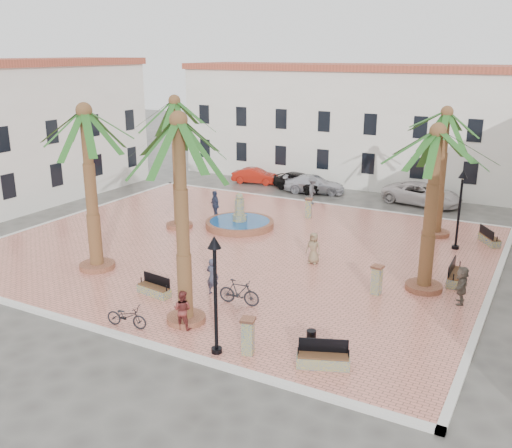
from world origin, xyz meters
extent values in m
plane|color=#56544F|center=(0.00, 0.00, 0.00)|extent=(120.00, 120.00, 0.00)
cube|color=#E3836F|center=(0.00, 0.00, 0.07)|extent=(26.00, 22.00, 0.15)
cube|color=silver|center=(0.00, 11.00, 0.08)|extent=(26.30, 0.30, 0.16)
cube|color=silver|center=(0.00, -11.00, 0.08)|extent=(26.30, 0.30, 0.16)
cube|color=silver|center=(13.00, 0.00, 0.08)|extent=(0.30, 22.30, 0.16)
cube|color=silver|center=(-13.00, 0.00, 0.08)|extent=(0.30, 22.30, 0.16)
cube|color=white|center=(0.00, 20.00, 4.50)|extent=(30.00, 7.00, 9.00)
cube|color=#AE4C36|center=(0.00, 20.00, 9.25)|extent=(30.40, 7.40, 0.50)
cube|color=black|center=(-13.12, 16.52, 2.20)|extent=(1.00, 0.12, 1.60)
cube|color=black|center=(-9.38, 16.52, 2.20)|extent=(1.00, 0.12, 1.60)
cube|color=black|center=(-5.62, 16.52, 2.20)|extent=(1.00, 0.12, 1.60)
cube|color=black|center=(-1.88, 16.52, 2.20)|extent=(1.00, 0.12, 1.60)
cube|color=black|center=(1.88, 16.52, 2.20)|extent=(1.00, 0.12, 1.60)
cube|color=black|center=(5.62, 16.52, 2.20)|extent=(1.00, 0.12, 1.60)
cube|color=black|center=(9.38, 16.52, 2.20)|extent=(1.00, 0.12, 1.60)
cube|color=black|center=(-13.12, 16.52, 5.20)|extent=(1.00, 0.12, 1.60)
cube|color=black|center=(-9.38, 16.52, 5.20)|extent=(1.00, 0.12, 1.60)
cube|color=black|center=(-5.62, 16.52, 5.20)|extent=(1.00, 0.12, 1.60)
cube|color=black|center=(-1.88, 16.52, 5.20)|extent=(1.00, 0.12, 1.60)
cube|color=black|center=(1.88, 16.52, 5.20)|extent=(1.00, 0.12, 1.60)
cube|color=black|center=(5.62, 16.52, 5.20)|extent=(1.00, 0.12, 1.60)
cube|color=black|center=(9.38, 16.52, 5.20)|extent=(1.00, 0.12, 1.60)
cube|color=black|center=(-16.02, -2.00, 2.20)|extent=(0.12, 1.00, 1.60)
cube|color=black|center=(-16.02, 2.00, 2.20)|extent=(0.12, 1.00, 1.60)
cube|color=black|center=(-16.02, 6.00, 2.20)|extent=(0.12, 1.00, 1.60)
cube|color=black|center=(-16.02, 10.00, 2.20)|extent=(0.12, 1.00, 1.60)
cube|color=black|center=(-16.02, -2.00, 5.20)|extent=(0.12, 1.00, 1.60)
cube|color=black|center=(-16.02, 2.00, 5.20)|extent=(0.12, 1.00, 1.60)
cube|color=black|center=(-16.02, 6.00, 5.20)|extent=(0.12, 1.00, 1.60)
cube|color=black|center=(-16.02, 10.00, 5.20)|extent=(0.12, 1.00, 1.60)
cylinder|color=#94553C|center=(-1.85, 3.15, 0.35)|extent=(4.18, 4.18, 0.40)
cylinder|color=#194C8C|center=(-1.85, 3.15, 0.53)|extent=(3.68, 3.68, 0.06)
cylinder|color=#7B7C5B|center=(-1.85, 3.15, 0.55)|extent=(0.89, 0.89, 0.80)
cylinder|color=#7B7C5B|center=(-1.85, 3.15, 1.34)|extent=(0.60, 0.60, 1.19)
sphere|color=#7B7C5B|center=(-1.85, 3.15, 2.09)|extent=(0.44, 0.44, 0.44)
cylinder|color=#94553C|center=(-5.09, 1.38, 0.27)|extent=(1.61, 1.61, 0.24)
cylinder|color=brown|center=(-5.09, 1.38, 4.08)|extent=(0.52, 0.52, 7.38)
sphere|color=brown|center=(-5.09, 1.38, 7.77)|extent=(0.70, 0.70, 0.70)
cylinder|color=#94553C|center=(-4.61, -6.21, 0.28)|extent=(1.73, 1.73, 0.26)
cylinder|color=brown|center=(-4.61, -6.21, 4.15)|extent=(0.56, 0.56, 7.48)
sphere|color=brown|center=(-4.61, -6.21, 7.89)|extent=(0.76, 0.76, 0.76)
cylinder|color=#94553C|center=(2.65, -8.89, 0.27)|extent=(1.55, 1.55, 0.23)
cylinder|color=brown|center=(2.65, -8.89, 4.25)|extent=(0.50, 0.50, 7.74)
sphere|color=brown|center=(2.65, -8.89, 8.13)|extent=(0.68, 0.68, 0.68)
cylinder|color=#94553C|center=(10.27, -1.13, 0.27)|extent=(1.65, 1.65, 0.25)
cylinder|color=brown|center=(10.27, -1.13, 3.85)|extent=(0.54, 0.54, 6.91)
sphere|color=brown|center=(10.27, -1.13, 7.30)|extent=(0.72, 0.72, 0.72)
cylinder|color=#94553C|center=(9.04, 7.29, 0.27)|extent=(1.59, 1.59, 0.24)
cylinder|color=brown|center=(9.04, 7.29, 3.84)|extent=(0.52, 0.52, 6.90)
sphere|color=brown|center=(9.04, 7.29, 7.28)|extent=(0.70, 0.70, 0.70)
cube|color=#7B7C5B|center=(-0.10, -7.46, 0.34)|extent=(1.72, 0.73, 0.37)
cube|color=#56351E|center=(-0.10, -7.46, 0.55)|extent=(1.62, 0.67, 0.06)
cube|color=black|center=(-0.07, -7.25, 0.80)|extent=(1.57, 0.25, 0.46)
cylinder|color=black|center=(-0.88, -7.35, 0.66)|extent=(0.05, 0.05, 0.28)
cylinder|color=black|center=(0.69, -7.56, 0.66)|extent=(0.05, 0.05, 0.28)
cube|color=#7B7C5B|center=(8.77, -9.51, 0.35)|extent=(1.89, 1.19, 0.40)
cube|color=#56351E|center=(8.77, -9.51, 0.58)|extent=(1.77, 1.11, 0.06)
cube|color=black|center=(8.68, -9.30, 0.85)|extent=(1.60, 0.69, 0.50)
cylinder|color=black|center=(7.97, -9.83, 0.70)|extent=(0.05, 0.05, 0.30)
cylinder|color=black|center=(9.56, -9.19, 0.70)|extent=(0.05, 0.05, 0.30)
cube|color=#7B7C5B|center=(11.40, 0.40, 0.36)|extent=(0.62, 1.94, 0.43)
cube|color=#56351E|center=(11.40, 0.40, 0.61)|extent=(0.56, 1.83, 0.06)
cube|color=black|center=(11.17, 0.39, 0.90)|extent=(0.08, 1.82, 0.54)
cylinder|color=black|center=(11.42, -0.51, 0.74)|extent=(0.05, 0.05, 0.32)
cylinder|color=black|center=(11.39, 1.31, 0.74)|extent=(0.05, 0.05, 0.32)
cube|color=#7B7C5B|center=(12.03, 7.13, 0.34)|extent=(1.39, 1.77, 0.39)
cube|color=#56351E|center=(12.03, 7.13, 0.57)|extent=(1.30, 1.66, 0.06)
cube|color=black|center=(11.84, 7.02, 0.83)|extent=(0.93, 1.42, 0.49)
cylinder|color=black|center=(12.47, 6.43, 0.69)|extent=(0.05, 0.05, 0.29)
cylinder|color=black|center=(11.58, 7.83, 0.69)|extent=(0.05, 0.05, 0.29)
cylinder|color=black|center=(5.05, -10.40, 0.24)|extent=(0.39, 0.39, 0.17)
cylinder|color=black|center=(5.05, -10.40, 2.21)|extent=(0.13, 0.13, 3.91)
cone|color=black|center=(5.05, -10.40, 4.33)|extent=(0.48, 0.48, 0.43)
sphere|color=beige|center=(5.05, -10.40, 4.17)|extent=(0.26, 0.26, 0.26)
cylinder|color=black|center=(10.52, 5.33, 0.24)|extent=(0.39, 0.39, 0.17)
cylinder|color=black|center=(10.52, 5.33, 2.20)|extent=(0.13, 0.13, 3.89)
cone|color=black|center=(10.52, 5.33, 4.31)|extent=(0.48, 0.48, 0.43)
sphere|color=beige|center=(10.52, 5.33, 4.15)|extent=(0.26, 0.26, 0.26)
cube|color=#7B7C5B|center=(6.08, -9.95, 0.79)|extent=(0.48, 0.48, 1.29)
cube|color=#94553C|center=(6.08, -9.95, 1.49)|extent=(0.60, 0.60, 0.10)
cube|color=#7B7C5B|center=(1.04, 7.04, 0.75)|extent=(0.44, 0.44, 1.20)
cube|color=#94553C|center=(1.04, 7.04, 1.39)|extent=(0.56, 0.56, 0.09)
cube|color=#7B7C5B|center=(8.53, -2.67, 0.77)|extent=(0.43, 0.43, 1.25)
cube|color=#94553C|center=(8.53, -2.67, 1.44)|extent=(0.54, 0.54, 0.10)
cylinder|color=black|center=(7.87, -8.45, 0.49)|extent=(0.35, 0.35, 0.68)
imported|color=#36394E|center=(2.17, -6.16, 0.99)|extent=(0.63, 0.43, 1.68)
imported|color=black|center=(0.90, -10.40, 0.60)|extent=(1.80, 0.87, 0.91)
imported|color=maroon|center=(2.89, -9.44, 0.93)|extent=(0.84, 0.70, 1.56)
imported|color=black|center=(3.72, -6.51, 0.70)|extent=(1.89, 0.70, 1.11)
imported|color=#826B4D|center=(4.55, -0.43, 0.96)|extent=(0.83, 0.57, 1.61)
imported|color=#313954|center=(-4.11, 3.91, 1.08)|extent=(1.16, 1.00, 1.87)
imported|color=#49494E|center=(-0.11, 10.40, 1.13)|extent=(0.97, 1.38, 1.95)
imported|color=#62584C|center=(11.98, -1.90, 0.99)|extent=(0.69, 1.61, 1.68)
imported|color=black|center=(-2.87, 14.18, 0.73)|extent=(4.61, 2.75, 1.47)
imported|color=#AA1C10|center=(-7.09, 14.80, 0.63)|extent=(3.99, 1.98, 1.26)
imported|color=silver|center=(-1.56, 14.13, 0.68)|extent=(4.98, 2.97, 1.35)
imported|color=silver|center=(6.57, 14.52, 0.77)|extent=(5.85, 3.38, 1.53)
camera|label=1|loc=(14.98, -25.73, 10.50)|focal=40.00mm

